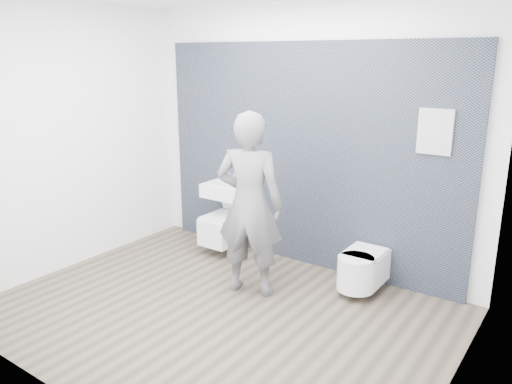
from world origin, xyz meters
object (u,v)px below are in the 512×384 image
Objects in this scene: washbasin at (227,190)px; toilet_rounded at (361,269)px; toilet_square at (224,227)px; visitor at (250,205)px.

toilet_rounded is at bearing -3.75° from washbasin.
toilet_square reaches higher than toilet_rounded.
washbasin is at bearing 176.25° from toilet_rounded.
toilet_square is at bearing -54.71° from visitor.
washbasin is 1.12m from visitor.
washbasin reaches higher than toilet_square.
toilet_square is 1.22m from visitor.
washbasin is 0.44m from toilet_square.
visitor is at bearing -146.07° from toilet_rounded.
washbasin reaches higher than toilet_rounded.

